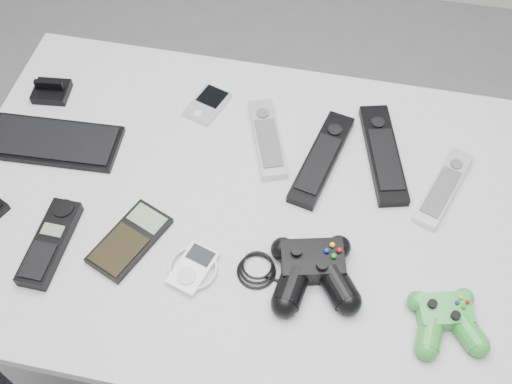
% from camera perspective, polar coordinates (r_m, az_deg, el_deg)
% --- Properties ---
extents(floor, '(3.50, 3.50, 0.00)m').
position_cam_1_polar(floor, '(1.89, 2.04, -13.83)').
color(floor, slate).
rests_on(floor, ground).
extents(desk, '(1.19, 0.77, 0.80)m').
position_cam_1_polar(desk, '(1.22, 0.02, -3.03)').
color(desk, '#9E9EA0').
rests_on(desk, floor).
extents(pda_keyboard, '(0.28, 0.13, 0.02)m').
position_cam_1_polar(pda_keyboard, '(1.31, -18.76, 4.58)').
color(pda_keyboard, black).
rests_on(pda_keyboard, desk).
extents(dock_bracket, '(0.08, 0.07, 0.04)m').
position_cam_1_polar(dock_bracket, '(1.40, -19.00, 9.34)').
color(dock_bracket, black).
rests_on(dock_bracket, desk).
extents(pda, '(0.09, 0.12, 0.02)m').
position_cam_1_polar(pda, '(1.32, -4.64, 8.35)').
color(pda, '#BAB8C0').
rests_on(pda, desk).
extents(remote_silver_a, '(0.12, 0.21, 0.02)m').
position_cam_1_polar(remote_silver_a, '(1.25, 1.08, 5.18)').
color(remote_silver_a, '#BAB8C0').
rests_on(remote_silver_a, desk).
extents(remote_black_a, '(0.11, 0.25, 0.02)m').
position_cam_1_polar(remote_black_a, '(1.22, 6.30, 3.23)').
color(remote_black_a, black).
rests_on(remote_black_a, desk).
extents(remote_black_b, '(0.12, 0.26, 0.02)m').
position_cam_1_polar(remote_black_b, '(1.25, 12.02, 3.64)').
color(remote_black_b, black).
rests_on(remote_black_b, desk).
extents(remote_silver_b, '(0.11, 0.20, 0.02)m').
position_cam_1_polar(remote_silver_b, '(1.23, 17.44, 0.43)').
color(remote_silver_b, silver).
rests_on(remote_silver_b, desk).
extents(cordless_handset, '(0.06, 0.18, 0.03)m').
position_cam_1_polar(cordless_handset, '(1.16, -19.03, -4.57)').
color(cordless_handset, black).
rests_on(cordless_handset, desk).
extents(calculator, '(0.14, 0.18, 0.02)m').
position_cam_1_polar(calculator, '(1.13, -11.94, -4.48)').
color(calculator, black).
rests_on(calculator, desk).
extents(mp3_player, '(0.11, 0.12, 0.02)m').
position_cam_1_polar(mp3_player, '(1.09, -6.02, -7.22)').
color(mp3_player, silver).
rests_on(mp3_player, desk).
extents(controller_black, '(0.30, 0.23, 0.05)m').
position_cam_1_polar(controller_black, '(1.06, 5.48, -7.32)').
color(controller_black, black).
rests_on(controller_black, desk).
extents(controller_green, '(0.15, 0.16, 0.04)m').
position_cam_1_polar(controller_green, '(1.08, 17.65, -11.37)').
color(controller_green, '#238123').
rests_on(controller_green, desk).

